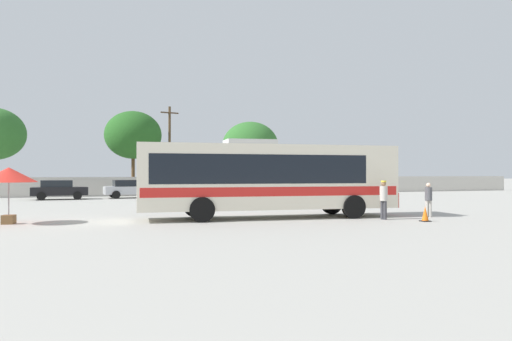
% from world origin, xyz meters
% --- Properties ---
extents(ground_plane, '(300.00, 300.00, 0.00)m').
position_xyz_m(ground_plane, '(0.00, 10.00, 0.00)').
color(ground_plane, '#A3A099').
extents(perimeter_wall, '(80.00, 0.30, 1.69)m').
position_xyz_m(perimeter_wall, '(0.00, 23.00, 0.84)').
color(perimeter_wall, beige).
rests_on(perimeter_wall, ground_plane).
extents(coach_bus_cream_red, '(11.74, 3.59, 3.49)m').
position_xyz_m(coach_bus_cream_red, '(0.76, -0.77, 1.87)').
color(coach_bus_cream_red, silver).
rests_on(coach_bus_cream_red, ground_plane).
extents(attendant_by_bus_door, '(0.41, 0.41, 1.69)m').
position_xyz_m(attendant_by_bus_door, '(5.33, -3.13, 0.96)').
color(attendant_by_bus_door, '#38383D').
rests_on(attendant_by_bus_door, ground_plane).
extents(passenger_waiting_on_apron, '(0.41, 0.41, 1.57)m').
position_xyz_m(passenger_waiting_on_apron, '(7.92, -2.86, 0.89)').
color(passenger_waiting_on_apron, '#B7B2A8').
rests_on(passenger_waiting_on_apron, ground_plane).
extents(vendor_umbrella_secondary_red, '(2.13, 2.13, 2.24)m').
position_xyz_m(vendor_umbrella_secondary_red, '(-9.71, 0.21, 1.90)').
color(vendor_umbrella_secondary_red, gray).
rests_on(vendor_umbrella_secondary_red, ground_plane).
extents(parked_car_leftmost_black, '(4.12, 2.10, 1.48)m').
position_xyz_m(parked_car_leftmost_black, '(-8.87, 18.72, 0.78)').
color(parked_car_leftmost_black, black).
rests_on(parked_car_leftmost_black, ground_plane).
extents(parked_car_second_silver, '(4.37, 2.26, 1.47)m').
position_xyz_m(parked_car_second_silver, '(-3.50, 19.32, 0.78)').
color(parked_car_second_silver, '#B7BABF').
rests_on(parked_car_second_silver, ground_plane).
extents(parked_car_third_silver, '(4.43, 2.13, 1.54)m').
position_xyz_m(parked_car_third_silver, '(2.52, 19.13, 0.81)').
color(parked_car_third_silver, '#B7BABF').
rests_on(parked_car_third_silver, ground_plane).
extents(utility_pole_near, '(1.78, 0.50, 8.48)m').
position_xyz_m(utility_pole_near, '(0.66, 25.39, 4.42)').
color(utility_pole_near, '#4C3823').
rests_on(utility_pole_near, ground_plane).
extents(roadside_tree_midleft, '(5.31, 5.31, 7.90)m').
position_xyz_m(roadside_tree_midleft, '(-2.76, 25.53, 5.63)').
color(roadside_tree_midleft, brown).
rests_on(roadside_tree_midleft, ground_plane).
extents(roadside_tree_midright, '(5.99, 5.99, 7.55)m').
position_xyz_m(roadside_tree_midright, '(9.65, 27.59, 5.00)').
color(roadside_tree_midright, brown).
rests_on(roadside_tree_midright, ground_plane).
extents(traffic_cone_on_apron, '(0.36, 0.36, 0.64)m').
position_xyz_m(traffic_cone_on_apron, '(6.46, -4.44, 0.31)').
color(traffic_cone_on_apron, black).
rests_on(traffic_cone_on_apron, ground_plane).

